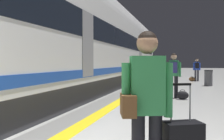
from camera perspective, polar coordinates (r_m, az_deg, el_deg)
safety_line_strip at (r=11.67m, az=5.78°, el=-4.80°), size 0.36×80.00×0.01m
tactile_edge_band at (r=11.74m, az=3.86°, el=-4.75°), size 0.76×80.00×0.01m
high_speed_train at (r=12.53m, az=-4.18°, el=7.10°), size 2.94×29.44×4.97m
traveller_foreground at (r=2.50m, az=7.80°, el=-7.03°), size 0.53×0.39×1.65m
passenger_near at (r=9.42m, az=14.15°, el=-0.36°), size 0.52×0.33×1.68m
duffel_bag_near at (r=9.26m, az=16.05°, el=-5.65°), size 0.44×0.26×0.36m
passenger_mid at (r=18.44m, az=19.10°, el=0.51°), size 0.50×0.34×1.62m
duffel_bag_mid at (r=18.34m, az=18.09°, el=-2.01°), size 0.44×0.26×0.36m
waste_bin at (r=14.94m, az=21.49°, el=-1.72°), size 0.46×0.46×0.91m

